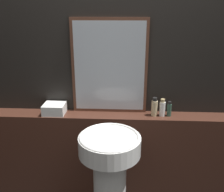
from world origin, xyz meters
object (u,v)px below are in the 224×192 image
object	(u,v)px
pedestal_sink	(110,178)
lotion_bottle	(169,109)
shampoo_bottle	(154,107)
mirror	(109,67)
towel_stack	(55,109)
conditioner_bottle	(162,108)

from	to	relation	value
pedestal_sink	lotion_bottle	distance (m)	0.75
shampoo_bottle	lotion_bottle	world-z (taller)	shampoo_bottle
mirror	towel_stack	size ratio (longest dim) A/B	4.38
conditioner_bottle	lotion_bottle	size ratio (longest dim) A/B	1.16
shampoo_bottle	conditioner_bottle	world-z (taller)	shampoo_bottle
mirror	shampoo_bottle	bearing A→B (deg)	-11.27
pedestal_sink	shampoo_bottle	size ratio (longest dim) A/B	5.87
towel_stack	shampoo_bottle	distance (m)	0.86
pedestal_sink	mirror	world-z (taller)	mirror
mirror	conditioner_bottle	size ratio (longest dim) A/B	5.31
mirror	conditioner_bottle	distance (m)	0.57
pedestal_sink	conditioner_bottle	bearing A→B (deg)	44.34
pedestal_sink	lotion_bottle	bearing A→B (deg)	40.61
mirror	towel_stack	world-z (taller)	mirror
pedestal_sink	towel_stack	bearing A→B (deg)	140.80
shampoo_bottle	lotion_bottle	xyz separation A→B (m)	(0.13, 0.00, -0.02)
pedestal_sink	shampoo_bottle	world-z (taller)	shampoo_bottle
shampoo_bottle	mirror	bearing A→B (deg)	168.73
mirror	shampoo_bottle	xyz separation A→B (m)	(0.39, -0.08, -0.33)
mirror	conditioner_bottle	bearing A→B (deg)	-9.64
conditioner_bottle	shampoo_bottle	bearing A→B (deg)	180.00
lotion_bottle	pedestal_sink	bearing A→B (deg)	-139.39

